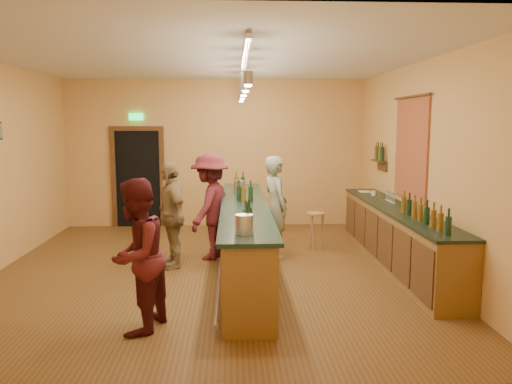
{
  "coord_description": "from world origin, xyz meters",
  "views": [
    {
      "loc": [
        0.36,
        -7.49,
        2.27
      ],
      "look_at": [
        0.73,
        0.2,
        1.2
      ],
      "focal_mm": 35.0,
      "sensor_mm": 36.0,
      "label": 1
    }
  ],
  "objects_px": {
    "back_counter": "(396,236)",
    "bar_stool": "(316,221)",
    "customer_c": "(210,206)",
    "bartender": "(276,207)",
    "customer_b": "(171,215)",
    "customer_a": "(136,256)",
    "tasting_bar": "(244,232)"
  },
  "relations": [
    {
      "from": "back_counter",
      "to": "bar_stool",
      "type": "distance_m",
      "value": 1.53
    },
    {
      "from": "customer_c",
      "to": "bar_stool",
      "type": "bearing_deg",
      "value": 124.96
    },
    {
      "from": "back_counter",
      "to": "bartender",
      "type": "relative_size",
      "value": 2.64
    },
    {
      "from": "back_counter",
      "to": "customer_b",
      "type": "xyz_separation_m",
      "value": [
        -3.57,
        0.1,
        0.35
      ]
    },
    {
      "from": "bartender",
      "to": "bar_stool",
      "type": "relative_size",
      "value": 2.55
    },
    {
      "from": "back_counter",
      "to": "customer_a",
      "type": "relative_size",
      "value": 2.7
    },
    {
      "from": "back_counter",
      "to": "customer_a",
      "type": "distance_m",
      "value": 4.37
    },
    {
      "from": "tasting_bar",
      "to": "customer_c",
      "type": "bearing_deg",
      "value": 126.1
    },
    {
      "from": "back_counter",
      "to": "tasting_bar",
      "type": "distance_m",
      "value": 2.44
    },
    {
      "from": "customer_a",
      "to": "customer_b",
      "type": "xyz_separation_m",
      "value": [
        0.08,
        2.47,
        -0.0
      ]
    },
    {
      "from": "bar_stool",
      "to": "customer_c",
      "type": "bearing_deg",
      "value": -165.78
    },
    {
      "from": "tasting_bar",
      "to": "customer_b",
      "type": "distance_m",
      "value": 1.2
    },
    {
      "from": "bartender",
      "to": "customer_b",
      "type": "height_order",
      "value": "bartender"
    },
    {
      "from": "tasting_bar",
      "to": "customer_a",
      "type": "xyz_separation_m",
      "value": [
        -1.22,
        -2.2,
        0.24
      ]
    },
    {
      "from": "bartender",
      "to": "customer_a",
      "type": "relative_size",
      "value": 1.02
    },
    {
      "from": "customer_b",
      "to": "customer_c",
      "type": "xyz_separation_m",
      "value": [
        0.59,
        0.48,
        0.05
      ]
    },
    {
      "from": "bartender",
      "to": "customer_a",
      "type": "height_order",
      "value": "bartender"
    },
    {
      "from": "customer_a",
      "to": "bar_stool",
      "type": "relative_size",
      "value": 2.5
    },
    {
      "from": "tasting_bar",
      "to": "bartender",
      "type": "xyz_separation_m",
      "value": [
        0.55,
        0.79,
        0.26
      ]
    },
    {
      "from": "tasting_bar",
      "to": "customer_a",
      "type": "bearing_deg",
      "value": -119.01
    },
    {
      "from": "back_counter",
      "to": "bartender",
      "type": "xyz_separation_m",
      "value": [
        -1.88,
        0.61,
        0.38
      ]
    },
    {
      "from": "tasting_bar",
      "to": "customer_c",
      "type": "xyz_separation_m",
      "value": [
        -0.55,
        0.75,
        0.28
      ]
    },
    {
      "from": "customer_b",
      "to": "bartender",
      "type": "bearing_deg",
      "value": 82.7
    },
    {
      "from": "bartender",
      "to": "customer_c",
      "type": "relative_size",
      "value": 0.97
    },
    {
      "from": "tasting_bar",
      "to": "bartender",
      "type": "relative_size",
      "value": 2.96
    },
    {
      "from": "tasting_bar",
      "to": "bar_stool",
      "type": "distance_m",
      "value": 1.8
    },
    {
      "from": "back_counter",
      "to": "bar_stool",
      "type": "height_order",
      "value": "back_counter"
    },
    {
      "from": "bartender",
      "to": "customer_b",
      "type": "bearing_deg",
      "value": 89.29
    },
    {
      "from": "back_counter",
      "to": "tasting_bar",
      "type": "bearing_deg",
      "value": -175.74
    },
    {
      "from": "tasting_bar",
      "to": "customer_a",
      "type": "distance_m",
      "value": 2.52
    },
    {
      "from": "back_counter",
      "to": "bartender",
      "type": "height_order",
      "value": "bartender"
    },
    {
      "from": "tasting_bar",
      "to": "customer_c",
      "type": "relative_size",
      "value": 2.87
    }
  ]
}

